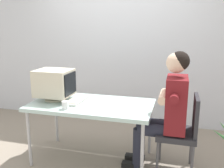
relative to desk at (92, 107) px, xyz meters
The scene contains 8 objects.
ground_plane 0.68m from the desk, ahead, with size 12.00×12.00×0.00m, color gray.
wall_back 1.65m from the desk, 77.91° to the left, with size 8.00×0.10×3.00m, color silver.
desk is the anchor object (origin of this frame).
crt_monitor 0.55m from the desk, behind, with size 0.43×0.36×0.38m.
keyboard 0.22m from the desk, behind, with size 0.18×0.43×0.03m.
office_chair 1.06m from the desk, ahead, with size 0.42×0.42×0.89m.
person_seated 0.88m from the desk, ahead, with size 0.69×0.60×1.36m.
desk_mug 0.36m from the desk, 127.05° to the right, with size 0.07×0.08×0.09m.
Camera 1 is at (0.97, -2.62, 1.61)m, focal length 39.48 mm.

